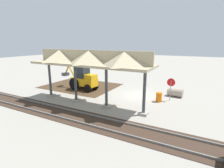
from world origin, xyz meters
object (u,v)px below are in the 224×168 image
stop_sign (171,85)px  backhoe (83,79)px  traffic_barrel (159,97)px  concrete_pipe (175,92)px

stop_sign → backhoe: bearing=3.4°
stop_sign → traffic_barrel: bearing=41.9°
backhoe → concrete_pipe: size_ratio=3.33×
stop_sign → concrete_pipe: 2.03m
stop_sign → concrete_pipe: size_ratio=1.42×
stop_sign → backhoe: backhoe is taller
stop_sign → concrete_pipe: bearing=-97.9°
stop_sign → backhoe: 9.97m
backhoe → concrete_pipe: (-10.18, -2.25, -0.83)m
stop_sign → traffic_barrel: size_ratio=2.45×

